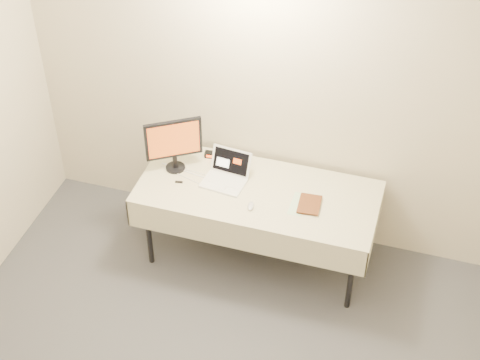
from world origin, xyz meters
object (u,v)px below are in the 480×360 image
(monitor, at_px, (174,141))
(book, at_px, (299,193))
(table, at_px, (258,197))
(laptop, at_px, (227,174))

(monitor, bearing_deg, book, -39.46)
(table, distance_m, laptop, 0.30)
(table, bearing_deg, book, -9.00)
(monitor, bearing_deg, laptop, -34.02)
(laptop, bearing_deg, book, -4.92)
(table, relative_size, book, 8.36)
(laptop, bearing_deg, table, -7.06)
(table, xyz_separation_m, laptop, (-0.27, 0.06, 0.11))
(table, relative_size, laptop, 5.25)
(table, bearing_deg, monitor, 174.04)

